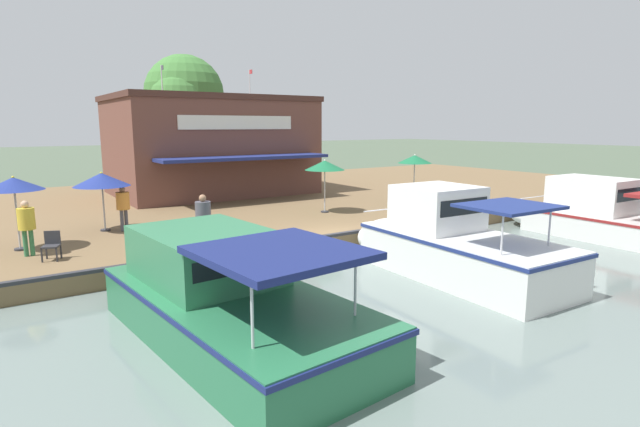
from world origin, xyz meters
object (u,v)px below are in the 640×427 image
object	(u,v)px
person_at_quay_edge	(123,203)
tree_downstream_bank	(183,97)
waterfront_restaurant	(211,145)
person_near_entrance	(26,221)
cafe_chair_facing_river	(163,235)
motorboat_mid_row	(599,217)
cafe_chair_far_corner_seat	(51,244)
motorboat_distant_upstream	(444,243)
patio_umbrella_mid_patio_right	(415,159)
patio_umbrella_back_row	(325,165)
patio_umbrella_far_corner	(14,184)
mooring_post	(416,212)
patio_umbrella_mid_patio_left	(102,180)
person_mid_patio	(203,214)
cafe_chair_under_first_umbrella	(399,194)
motorboat_nearest_quay	(215,293)

from	to	relation	value
person_at_quay_edge	tree_downstream_bank	size ratio (longest dim) A/B	0.20
waterfront_restaurant	person_near_entrance	world-z (taller)	waterfront_restaurant
cafe_chair_facing_river	motorboat_mid_row	world-z (taller)	motorboat_mid_row
waterfront_restaurant	tree_downstream_bank	bearing A→B (deg)	178.68
cafe_chair_far_corner_seat	motorboat_distant_upstream	distance (m)	11.72
waterfront_restaurant	cafe_chair_facing_river	world-z (taller)	waterfront_restaurant
person_at_quay_edge	waterfront_restaurant	bearing A→B (deg)	140.92
patio_umbrella_mid_patio_right	cafe_chair_far_corner_seat	bearing A→B (deg)	-83.46
patio_umbrella_back_row	tree_downstream_bank	size ratio (longest dim) A/B	0.28
patio_umbrella_back_row	cafe_chair_facing_river	size ratio (longest dim) A/B	2.84
patio_umbrella_far_corner	patio_umbrella_mid_patio_right	distance (m)	17.32
waterfront_restaurant	cafe_chair_facing_river	size ratio (longest dim) A/B	12.65
cafe_chair_facing_river	cafe_chair_far_corner_seat	xyz separation A→B (m)	(-0.65, -3.07, 0.00)
motorboat_distant_upstream	motorboat_mid_row	bearing A→B (deg)	88.99
tree_downstream_bank	motorboat_mid_row	bearing A→B (deg)	21.82
mooring_post	patio_umbrella_mid_patio_left	bearing A→B (deg)	-116.20
patio_umbrella_mid_patio_left	motorboat_distant_upstream	world-z (taller)	patio_umbrella_mid_patio_left
patio_umbrella_mid_patio_left	cafe_chair_facing_river	size ratio (longest dim) A/B	2.62
patio_umbrella_far_corner	person_mid_patio	xyz separation A→B (m)	(3.05, 4.97, -1.01)
cafe_chair_facing_river	mooring_post	size ratio (longest dim) A/B	0.97
cafe_chair_far_corner_seat	person_at_quay_edge	distance (m)	4.18
tree_downstream_bank	patio_umbrella_back_row	bearing A→B (deg)	6.10
patio_umbrella_mid_patio_left	cafe_chair_under_first_umbrella	size ratio (longest dim) A/B	2.62
tree_downstream_bank	patio_umbrella_far_corner	bearing A→B (deg)	-36.07
mooring_post	person_near_entrance	bearing A→B (deg)	-101.38
cafe_chair_under_first_umbrella	motorboat_mid_row	xyz separation A→B (m)	(8.58, 2.88, -0.17)
tree_downstream_bank	waterfront_restaurant	bearing A→B (deg)	-1.32
waterfront_restaurant	motorboat_mid_row	world-z (taller)	waterfront_restaurant
patio_umbrella_mid_patio_left	person_near_entrance	xyz separation A→B (m)	(2.63, -2.68, -0.87)
waterfront_restaurant	motorboat_distant_upstream	size ratio (longest dim) A/B	1.43
patio_umbrella_back_row	cafe_chair_under_first_umbrella	bearing A→B (deg)	91.23
patio_umbrella_far_corner	motorboat_mid_row	world-z (taller)	patio_umbrella_far_corner
motorboat_mid_row	motorboat_nearest_quay	size ratio (longest dim) A/B	0.97
patio_umbrella_mid_patio_left	cafe_chair_far_corner_seat	bearing A→B (deg)	-31.48
patio_umbrella_mid_patio_left	cafe_chair_far_corner_seat	distance (m)	4.36
motorboat_distant_upstream	motorboat_mid_row	distance (m)	8.85
cafe_chair_under_first_umbrella	motorboat_distant_upstream	bearing A→B (deg)	-35.34
cafe_chair_under_first_umbrella	motorboat_distant_upstream	distance (m)	10.32
patio_umbrella_back_row	motorboat_mid_row	bearing A→B (deg)	41.64
patio_umbrella_mid_patio_left	person_near_entrance	size ratio (longest dim) A/B	1.31
motorboat_distant_upstream	patio_umbrella_far_corner	bearing A→B (deg)	-126.77
person_at_quay_edge	cafe_chair_far_corner_seat	bearing A→B (deg)	-41.69
patio_umbrella_mid_patio_left	person_near_entrance	bearing A→B (deg)	-45.52
patio_umbrella_mid_patio_right	motorboat_mid_row	bearing A→B (deg)	15.34
patio_umbrella_mid_patio_right	motorboat_distant_upstream	distance (m)	10.55
person_near_entrance	motorboat_mid_row	xyz separation A→B (m)	(7.14, 19.38, -0.77)
patio_umbrella_mid_patio_right	person_near_entrance	world-z (taller)	patio_umbrella_mid_patio_right
patio_umbrella_far_corner	mooring_post	xyz separation A→B (m)	(3.75, 13.75, -1.67)
patio_umbrella_back_row	cafe_chair_facing_river	xyz separation A→B (m)	(2.86, -8.24, -1.67)
waterfront_restaurant	motorboat_mid_row	xyz separation A→B (m)	(17.91, 9.15, -2.47)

